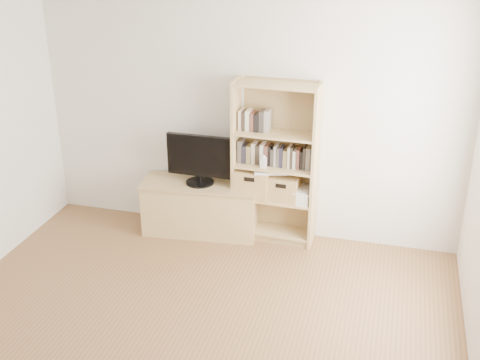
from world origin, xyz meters
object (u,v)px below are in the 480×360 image
at_px(baby_monitor, 263,163).
at_px(laptop, 270,170).
at_px(bookshelf, 275,164).
at_px(television, 199,159).
at_px(basket_right, 284,187).
at_px(basket_left, 253,182).
at_px(tv_stand, 201,208).

bearing_deg(baby_monitor, laptop, 59.71).
xyz_separation_m(bookshelf, television, (-0.80, -0.08, -0.00)).
bearing_deg(basket_right, television, -172.39).
xyz_separation_m(television, baby_monitor, (0.70, -0.02, 0.04)).
bearing_deg(television, baby_monitor, -0.76).
height_order(basket_right, laptop, laptop).
bearing_deg(basket_left, laptop, -3.27).
bearing_deg(laptop, tv_stand, 170.02).
height_order(bookshelf, baby_monitor, bookshelf).
xyz_separation_m(basket_left, laptop, (0.19, -0.01, 0.16)).
height_order(bookshelf, basket_left, bookshelf).
xyz_separation_m(bookshelf, basket_left, (-0.23, 0.00, -0.23)).
bearing_deg(laptop, basket_right, -13.55).
height_order(television, baby_monitor, television).
relative_size(tv_stand, basket_left, 3.33).
bearing_deg(tv_stand, basket_right, -1.70).
bearing_deg(basket_left, basket_right, -0.84).
bearing_deg(tv_stand, basket_left, 1.89).
bearing_deg(bookshelf, tv_stand, -172.73).
relative_size(television, laptop, 2.08).
height_order(tv_stand, bookshelf, bookshelf).
bearing_deg(basket_right, laptop, -175.38).
height_order(television, basket_left, television).
relative_size(basket_left, basket_right, 1.15).
xyz_separation_m(tv_stand, baby_monitor, (0.70, -0.02, 0.62)).
height_order(baby_monitor, basket_right, baby_monitor).
bearing_deg(television, tv_stand, 0.00).
xyz_separation_m(basket_left, basket_right, (0.34, -0.01, -0.02)).
height_order(tv_stand, laptop, laptop).
height_order(tv_stand, television, television).
bearing_deg(basket_left, baby_monitor, -35.00).
xyz_separation_m(baby_monitor, laptop, (0.06, 0.08, -0.11)).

